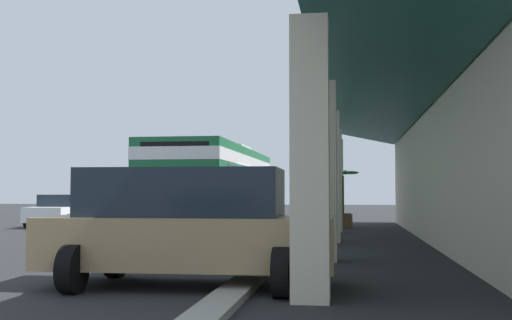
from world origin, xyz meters
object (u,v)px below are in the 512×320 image
transit_bus (216,184)px  parked_sedan_white (64,210)px  pedestrian (179,222)px  potted_palm (342,214)px  parked_sedan_green (111,208)px  parked_suv_tan (188,225)px

transit_bus → parked_sedan_white: (-5.12, -8.18, -1.10)m
pedestrian → potted_palm: bearing=168.3°
pedestrian → transit_bus: bearing=-172.6°
transit_bus → pedestrian: size_ratio=6.60×
potted_palm → parked_sedan_white: bearing=-86.2°
transit_bus → potted_palm: 7.53m
parked_sedan_white → pedestrian: 17.33m
transit_bus → parked_sedan_green: transit_bus is taller
transit_bus → parked_sedan_green: bearing=-139.7°
parked_sedan_green → pedestrian: pedestrian is taller
transit_bus → parked_suv_tan: (11.85, 2.05, -0.84)m
transit_bus → pedestrian: (9.43, 1.23, -0.89)m
parked_sedan_green → parked_sedan_white: (3.52, -0.84, 0.00)m
parked_sedan_green → parked_sedan_white: size_ratio=1.00×
pedestrian → potted_palm: size_ratio=0.66×
potted_palm → parked_sedan_green: bearing=-102.8°
pedestrian → potted_palm: (-15.39, 3.20, -0.36)m
transit_bus → parked_sedan_white: size_ratio=2.54×
parked_suv_tan → pedestrian: (-2.43, -0.82, -0.06)m
parked_suv_tan → potted_palm: bearing=172.4°
parked_sedan_green → potted_palm: potted_palm is taller
parked_suv_tan → potted_palm: 17.97m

